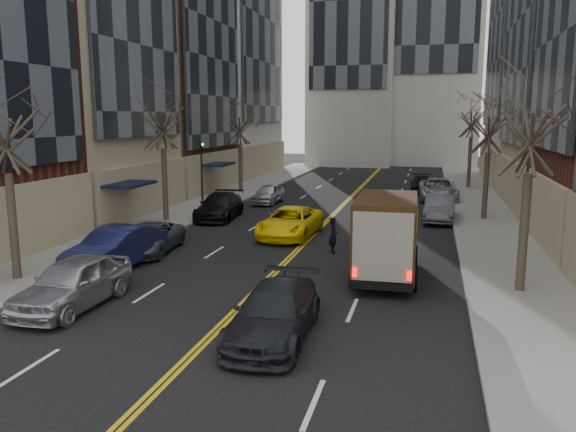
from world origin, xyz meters
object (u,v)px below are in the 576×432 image
object	(u,v)px
pedestrian	(333,235)
taxi	(290,222)
ups_truck	(386,237)
observer_sedan	(274,313)

from	to	relation	value
pedestrian	taxi	bearing A→B (deg)	20.79
ups_truck	taxi	xyz separation A→B (m)	(-5.23, 6.13, -0.83)
taxi	pedestrian	bearing A→B (deg)	-44.13
observer_sedan	pedestrian	world-z (taller)	pedestrian
ups_truck	observer_sedan	size ratio (longest dim) A/B	1.16
observer_sedan	pedestrian	xyz separation A→B (m)	(-0.09, 10.00, 0.09)
observer_sedan	pedestrian	bearing A→B (deg)	88.86
taxi	ups_truck	bearing A→B (deg)	-47.10
observer_sedan	ups_truck	bearing A→B (deg)	68.08
observer_sedan	taxi	size ratio (longest dim) A/B	0.94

